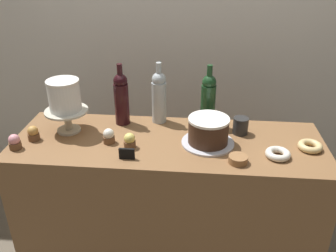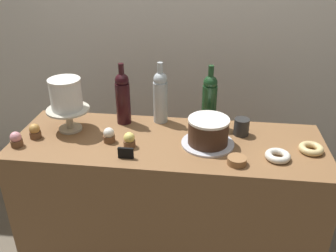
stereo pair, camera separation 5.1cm
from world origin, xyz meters
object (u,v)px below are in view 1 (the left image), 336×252
at_px(white_layer_cake, 64,95).
at_px(chocolate_round_cake, 208,130).
at_px(price_sign_chalkboard, 127,154).
at_px(wine_bottle_dark_red, 121,98).
at_px(coffee_cup_ceramic, 241,126).
at_px(wine_bottle_green, 208,99).
at_px(cookie_stack, 238,159).
at_px(cupcake_vanilla, 109,136).
at_px(cupcake_lemon, 130,141).
at_px(wine_bottle_clear, 159,96).
at_px(donut_glazed, 310,146).
at_px(donut_sugar, 278,154).
at_px(cake_stand_pedestal, 67,117).
at_px(cupcake_caramel, 33,133).
at_px(cupcake_strawberry, 15,142).

bearing_deg(white_layer_cake, chocolate_round_cake, -5.28).
bearing_deg(price_sign_chalkboard, wine_bottle_dark_red, 104.47).
distance_m(chocolate_round_cake, wine_bottle_dark_red, 0.49).
height_order(price_sign_chalkboard, coffee_cup_ceramic, coffee_cup_ceramic).
relative_size(wine_bottle_green, cookie_stack, 3.87).
xyz_separation_m(cupcake_vanilla, cupcake_lemon, (0.11, -0.03, 0.00)).
bearing_deg(price_sign_chalkboard, wine_bottle_clear, 75.42).
bearing_deg(donut_glazed, coffee_cup_ceramic, 157.54).
xyz_separation_m(donut_glazed, price_sign_chalkboard, (-0.83, -0.16, 0.01)).
relative_size(white_layer_cake, cookie_stack, 1.88).
bearing_deg(cupcake_lemon, white_layer_cake, 158.54).
bearing_deg(donut_glazed, price_sign_chalkboard, -169.15).
xyz_separation_m(wine_bottle_green, coffee_cup_ceramic, (0.17, -0.08, -0.10)).
distance_m(donut_sugar, cookie_stack, 0.19).
bearing_deg(cake_stand_pedestal, donut_sugar, -8.78).
height_order(donut_glazed, cookie_stack, same).
xyz_separation_m(cupcake_vanilla, donut_sugar, (0.78, -0.06, -0.02)).
relative_size(cake_stand_pedestal, white_layer_cake, 1.36).
bearing_deg(cupcake_caramel, wine_bottle_clear, 23.88).
distance_m(cupcake_caramel, donut_sugar, 1.16).
relative_size(wine_bottle_green, wine_bottle_dark_red, 1.00).
xyz_separation_m(wine_bottle_clear, cupcake_lemon, (-0.11, -0.29, -0.11)).
relative_size(wine_bottle_clear, cupcake_lemon, 4.38).
height_order(white_layer_cake, cookie_stack, white_layer_cake).
height_order(cupcake_caramel, donut_sugar, cupcake_caramel).
distance_m(cupcake_vanilla, cupcake_caramel, 0.37).
xyz_separation_m(cake_stand_pedestal, white_layer_cake, (0.00, 0.00, 0.12)).
height_order(cupcake_strawberry, donut_glazed, cupcake_strawberry).
bearing_deg(cupcake_lemon, wine_bottle_clear, 69.69).
xyz_separation_m(cupcake_strawberry, coffee_cup_ceramic, (1.05, 0.25, 0.01)).
bearing_deg(wine_bottle_green, white_layer_cake, -168.93).
relative_size(white_layer_cake, cupcake_strawberry, 2.12).
height_order(chocolate_round_cake, coffee_cup_ceramic, chocolate_round_cake).
bearing_deg(white_layer_cake, cupcake_strawberry, -134.28).
bearing_deg(cake_stand_pedestal, wine_bottle_dark_red, 24.19).
bearing_deg(cupcake_strawberry, price_sign_chalkboard, -4.22).
distance_m(cake_stand_pedestal, donut_glazed, 1.18).
relative_size(cake_stand_pedestal, coffee_cup_ceramic, 2.52).
height_order(cupcake_caramel, coffee_cup_ceramic, coffee_cup_ceramic).
distance_m(cake_stand_pedestal, donut_sugar, 1.03).
relative_size(wine_bottle_dark_red, donut_sugar, 2.91).
height_order(cupcake_lemon, price_sign_chalkboard, cupcake_lemon).
bearing_deg(white_layer_cake, price_sign_chalkboard, -34.02).
bearing_deg(wine_bottle_green, wine_bottle_dark_red, -177.13).
bearing_deg(cookie_stack, wine_bottle_dark_red, 149.96).
xyz_separation_m(chocolate_round_cake, cupcake_lemon, (-0.36, -0.07, -0.04)).
relative_size(cupcake_strawberry, donut_glazed, 0.66).
bearing_deg(donut_sugar, cake_stand_pedestal, 171.22).
distance_m(cupcake_caramel, price_sign_chalkboard, 0.50).
bearing_deg(coffee_cup_ceramic, cookie_stack, -96.72).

